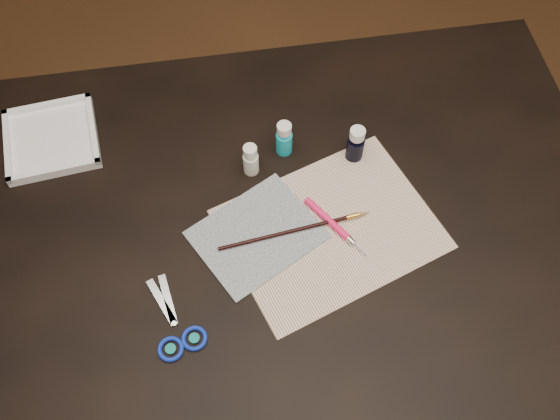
{
  "coord_description": "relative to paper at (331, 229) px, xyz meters",
  "views": [
    {
      "loc": [
        -0.09,
        -0.56,
        1.79
      ],
      "look_at": [
        0.0,
        0.0,
        0.8
      ],
      "focal_mm": 40.0,
      "sensor_mm": 36.0,
      "label": 1
    }
  ],
  "objects": [
    {
      "name": "paintbrush",
      "position": [
        -0.07,
        0.0,
        0.01
      ],
      "size": [
        0.3,
        0.04,
        0.01
      ],
      "primitive_type": null,
      "rotation": [
        0.0,
        0.0,
        0.11
      ],
      "color": "black",
      "rests_on": "canvas"
    },
    {
      "name": "paint_bottle_white",
      "position": [
        -0.13,
        0.16,
        0.04
      ],
      "size": [
        0.04,
        0.04,
        0.08
      ],
      "primitive_type": "cylinder",
      "rotation": [
        0.0,
        0.0,
        0.4
      ],
      "color": "silver",
      "rests_on": "table"
    },
    {
      "name": "paint_bottle_navy",
      "position": [
        0.08,
        0.16,
        0.04
      ],
      "size": [
        0.04,
        0.04,
        0.08
      ],
      "primitive_type": "cylinder",
      "rotation": [
        0.0,
        0.0,
        -0.27
      ],
      "color": "black",
      "rests_on": "table"
    },
    {
      "name": "ground",
      "position": [
        -0.09,
        0.03,
        -0.76
      ],
      "size": [
        3.5,
        3.5,
        0.02
      ],
      "primitive_type": "cube",
      "color": "#422614",
      "rests_on": "ground"
    },
    {
      "name": "palette_tray",
      "position": [
        -0.52,
        0.29,
        0.01
      ],
      "size": [
        0.2,
        0.2,
        0.02
      ],
      "primitive_type": "cube",
      "rotation": [
        0.0,
        0.0,
        0.11
      ],
      "color": "white",
      "rests_on": "table"
    },
    {
      "name": "paper",
      "position": [
        0.0,
        0.0,
        0.0
      ],
      "size": [
        0.46,
        0.4,
        0.0
      ],
      "primitive_type": "cube",
      "rotation": [
        0.0,
        0.0,
        0.33
      ],
      "color": "white",
      "rests_on": "table"
    },
    {
      "name": "table",
      "position": [
        -0.09,
        0.03,
        -0.38
      ],
      "size": [
        1.3,
        0.9,
        0.75
      ],
      "primitive_type": "cube",
      "color": "black",
      "rests_on": "ground"
    },
    {
      "name": "scissors",
      "position": [
        -0.32,
        -0.13,
        0.0
      ],
      "size": [
        0.15,
        0.2,
        0.01
      ],
      "primitive_type": null,
      "rotation": [
        0.0,
        0.0,
        1.98
      ],
      "color": "silver",
      "rests_on": "table"
    },
    {
      "name": "canvas",
      "position": [
        -0.14,
        0.01,
        0.0
      ],
      "size": [
        0.28,
        0.26,
        0.0
      ],
      "primitive_type": "cube",
      "rotation": [
        0.0,
        0.0,
        0.49
      ],
      "color": "black",
      "rests_on": "paper"
    },
    {
      "name": "craft_knife",
      "position": [
        0.01,
        -0.0,
        0.01
      ],
      "size": [
        0.1,
        0.15,
        0.01
      ],
      "primitive_type": null,
      "rotation": [
        0.0,
        0.0,
        -0.99
      ],
      "color": "#FF1C5D",
      "rests_on": "paper"
    },
    {
      "name": "paint_bottle_cyan",
      "position": [
        -0.06,
        0.19,
        0.04
      ],
      "size": [
        0.03,
        0.03,
        0.08
      ],
      "primitive_type": "cylinder",
      "rotation": [
        0.0,
        0.0,
        0.04
      ],
      "color": "#18AECB",
      "rests_on": "table"
    }
  ]
}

